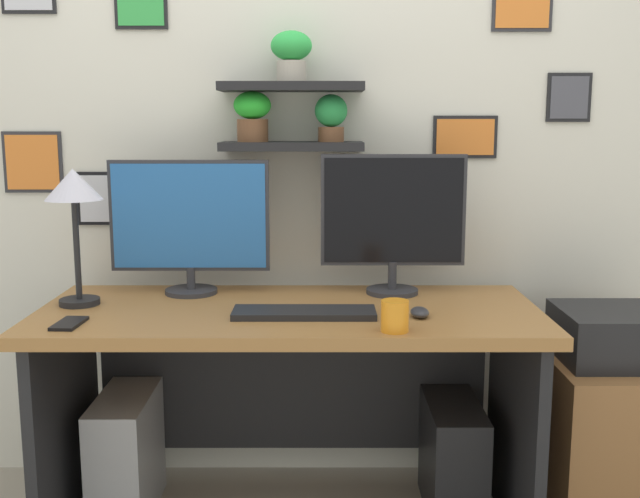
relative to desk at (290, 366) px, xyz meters
The scene contains 13 objects.
back_wall_assembly 0.90m from the desk, 90.11° to the left, with size 4.40×0.24×2.70m.
desk is the anchor object (origin of this frame).
monitor_left 0.60m from the desk, 155.01° to the left, with size 0.55×0.18×0.46m.
monitor_right 0.61m from the desk, 24.98° to the left, with size 0.50×0.18×0.48m.
keyboard 0.27m from the desk, 71.74° to the right, with size 0.44×0.14×0.02m, color black.
computer_mouse 0.49m from the desk, 22.40° to the right, with size 0.06×0.09×0.03m, color #2D2D33.
desk_lamp 0.89m from the desk, behind, with size 0.18×0.18×0.44m.
cell_phone 0.72m from the desk, 157.97° to the right, with size 0.07×0.14×0.01m, color black.
coffee_mug 0.52m from the desk, 46.17° to the right, with size 0.08×0.08×0.09m, color orange.
drawer_cabinet 1.11m from the desk, ahead, with size 0.44×0.50×0.56m, color brown.
printer 1.09m from the desk, ahead, with size 0.38×0.34×0.17m, color black.
computer_tower_left 0.65m from the desk, behind, with size 0.18×0.40×0.42m, color #99999E.
computer_tower_right 0.65m from the desk, ahead, with size 0.18×0.40×0.39m, color black.
Camera 1 is at (0.10, -2.35, 1.34)m, focal length 42.24 mm.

